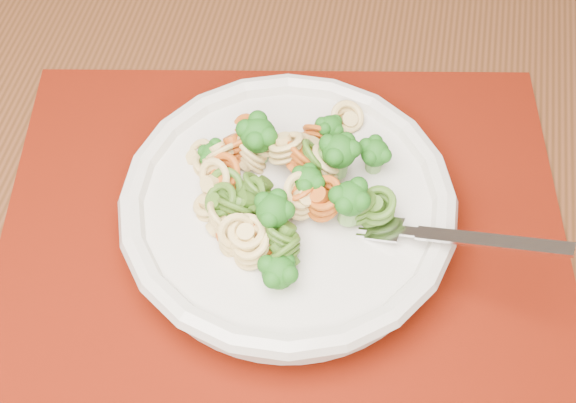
% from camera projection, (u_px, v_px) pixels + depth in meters
% --- Properties ---
extents(dining_table, '(1.35, 0.96, 0.74)m').
position_uv_depth(dining_table, '(221.00, 213.00, 0.80)').
color(dining_table, '#562D18').
rests_on(dining_table, ground).
extents(placemat, '(0.54, 0.47, 0.00)m').
position_uv_depth(placemat, '(283.00, 232.00, 0.65)').
color(placemat, '#661104').
rests_on(placemat, dining_table).
extents(pasta_bowl, '(0.26, 0.26, 0.05)m').
position_uv_depth(pasta_bowl, '(288.00, 209.00, 0.62)').
color(pasta_bowl, beige).
rests_on(pasta_bowl, placemat).
extents(pasta_broccoli_heap, '(0.22, 0.22, 0.06)m').
position_uv_depth(pasta_broccoli_heap, '(288.00, 197.00, 0.61)').
color(pasta_broccoli_heap, tan).
rests_on(pasta_broccoli_heap, pasta_bowl).
extents(fork, '(0.18, 0.03, 0.08)m').
position_uv_depth(fork, '(385.00, 229.00, 0.59)').
color(fork, silver).
rests_on(fork, pasta_bowl).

